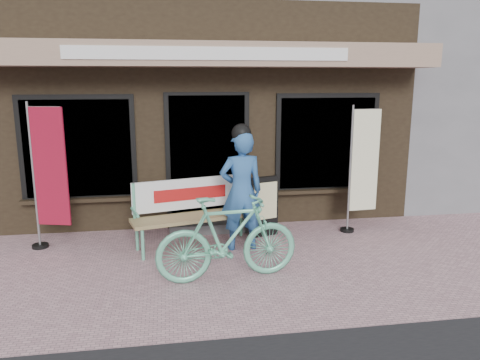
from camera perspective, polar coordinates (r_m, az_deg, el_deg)
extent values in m
plane|color=#BA8E96|center=(6.00, -2.09, -11.37)|extent=(70.00, 70.00, 0.00)
cube|color=black|center=(10.50, -5.50, 8.89)|extent=(7.00, 6.00, 3.60)
cube|color=#A1836D|center=(7.15, -3.92, 14.99)|extent=(7.00, 0.80, 0.35)
cube|color=white|center=(6.74, -3.59, 15.16)|extent=(4.00, 0.02, 0.18)
cube|color=black|center=(7.58, -3.96, 2.32)|extent=(1.20, 0.06, 2.10)
cube|color=black|center=(7.57, -3.95, 2.30)|extent=(1.35, 0.04, 2.20)
cube|color=black|center=(7.64, -19.13, 3.64)|extent=(1.60, 0.06, 1.50)
cube|color=black|center=(7.97, 10.53, 4.44)|extent=(1.60, 0.06, 1.50)
cube|color=black|center=(7.63, -19.15, 3.63)|extent=(1.75, 0.04, 1.65)
cube|color=black|center=(7.96, 10.56, 4.43)|extent=(1.75, 0.04, 1.65)
cube|color=black|center=(7.73, -18.80, -2.30)|extent=(1.80, 0.18, 0.06)
cube|color=black|center=(8.06, 10.45, -1.26)|extent=(1.80, 0.18, 0.06)
cube|color=#59595B|center=(7.61, -3.69, -5.61)|extent=(1.30, 0.45, 0.15)
cylinder|color=#63C199|center=(6.49, -11.76, -7.78)|extent=(0.05, 0.05, 0.42)
cylinder|color=#63C199|center=(6.86, -12.44, -6.69)|extent=(0.05, 0.05, 0.42)
cylinder|color=#63C199|center=(6.95, 1.43, -6.15)|extent=(0.05, 0.05, 0.42)
cylinder|color=#63C199|center=(7.30, 0.12, -5.23)|extent=(0.05, 0.05, 0.42)
cube|color=#998354|center=(6.78, -5.50, -4.53)|extent=(1.87, 0.88, 0.05)
cylinder|color=#63C199|center=(6.72, -12.80, -2.72)|extent=(0.05, 0.05, 0.55)
cylinder|color=#63C199|center=(7.18, 0.27, -1.45)|extent=(0.05, 0.05, 0.55)
cube|color=white|center=(6.91, -6.10, -1.63)|extent=(1.67, 0.45, 0.45)
cube|color=#B21414|center=(6.88, -6.04, -1.68)|extent=(1.06, 0.27, 0.18)
cylinder|color=#63C199|center=(6.54, -12.71, -3.85)|extent=(0.15, 0.44, 0.04)
cylinder|color=#63C199|center=(7.03, 1.15, -2.42)|extent=(0.15, 0.44, 0.04)
imported|color=#2C5C9A|center=(6.60, 0.16, -1.37)|extent=(0.65, 0.45, 1.70)
sphere|color=black|center=(6.46, 0.16, 5.70)|extent=(0.29, 0.29, 0.27)
imported|color=#63C199|center=(5.68, -1.52, -7.10)|extent=(1.79, 0.68, 1.05)
cylinder|color=gray|center=(7.20, -23.85, 0.35)|extent=(0.04, 0.04, 2.10)
cylinder|color=gray|center=(6.96, -22.82, 8.20)|extent=(0.47, 0.15, 0.02)
cube|color=maroon|center=(7.05, -22.13, 1.46)|extent=(0.47, 0.15, 1.67)
cylinder|color=black|center=(7.46, -23.17, -7.39)|extent=(0.28, 0.28, 0.05)
cylinder|color=gray|center=(7.51, 13.27, 1.20)|extent=(0.04, 0.04, 2.01)
cylinder|color=gray|center=(7.50, 15.20, 8.29)|extent=(0.46, 0.06, 0.02)
cube|color=#F1EEC5|center=(7.60, 14.98, 2.30)|extent=(0.46, 0.06, 1.60)
cylinder|color=black|center=(7.76, 12.91, -5.95)|extent=(0.24, 0.24, 0.05)
cube|color=black|center=(7.24, 2.90, -3.27)|extent=(0.47, 0.22, 0.94)
cube|color=beige|center=(7.17, 3.12, -2.56)|extent=(0.38, 0.14, 0.57)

